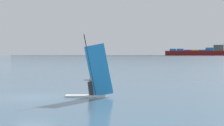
% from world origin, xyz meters
% --- Properties ---
extents(ground_plane, '(4000.00, 4000.00, 0.00)m').
position_xyz_m(ground_plane, '(0.00, 0.00, 0.00)').
color(ground_plane, '#476B84').
extents(windsurfer, '(3.34, 1.10, 4.35)m').
position_xyz_m(windsurfer, '(3.97, 0.76, 0.93)').
color(windsurfer, white).
rests_on(windsurfer, ground_plane).
extents(cargo_ship, '(175.57, 40.80, 36.51)m').
position_xyz_m(cargo_ship, '(139.56, 779.93, 8.66)').
color(cargo_ship, maroon).
rests_on(cargo_ship, ground_plane).
extents(distant_headland, '(1270.28, 594.76, 33.53)m').
position_xyz_m(distant_headland, '(47.80, 1187.79, 16.76)').
color(distant_headland, '#4C564C').
rests_on(distant_headland, ground_plane).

